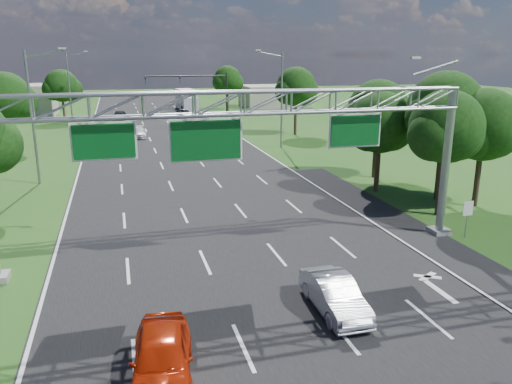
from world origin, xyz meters
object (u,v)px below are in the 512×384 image
object	(u,v)px
red_coupe	(162,358)
silver_sedan	(334,295)
traffic_signal	(204,86)
sign_gantry	(244,116)
regulatory_sign	(468,212)
box_truck	(187,100)

from	to	relation	value
red_coupe	silver_sedan	xyz separation A→B (m)	(6.81, 2.53, -0.08)
traffic_signal	silver_sedan	xyz separation A→B (m)	(-5.26, -59.50, -4.47)
sign_gantry	regulatory_sign	distance (m)	13.25
sign_gantry	traffic_signal	world-z (taller)	sign_gantry
sign_gantry	silver_sedan	distance (m)	9.18
red_coupe	silver_sedan	world-z (taller)	red_coupe
regulatory_sign	traffic_signal	xyz separation A→B (m)	(-4.92, 54.02, 3.66)
sign_gantry	regulatory_sign	xyz separation A→B (m)	(12.07, -1.02, -5.38)
sign_gantry	regulatory_sign	bearing A→B (deg)	-4.83
traffic_signal	sign_gantry	bearing A→B (deg)	-97.68
sign_gantry	silver_sedan	world-z (taller)	sign_gantry
regulatory_sign	silver_sedan	bearing A→B (deg)	-151.72
traffic_signal	box_truck	size ratio (longest dim) A/B	1.28
regulatory_sign	box_truck	bearing A→B (deg)	94.41
silver_sedan	box_truck	distance (m)	75.34
regulatory_sign	box_truck	size ratio (longest dim) A/B	0.22
traffic_signal	regulatory_sign	bearing A→B (deg)	-84.80
regulatory_sign	box_truck	distance (m)	69.91
silver_sedan	sign_gantry	bearing A→B (deg)	107.16
box_truck	sign_gantry	bearing A→B (deg)	-98.96
sign_gantry	traffic_signal	distance (m)	53.51
red_coupe	box_truck	distance (m)	78.58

